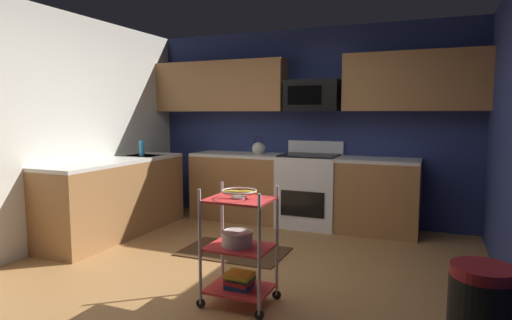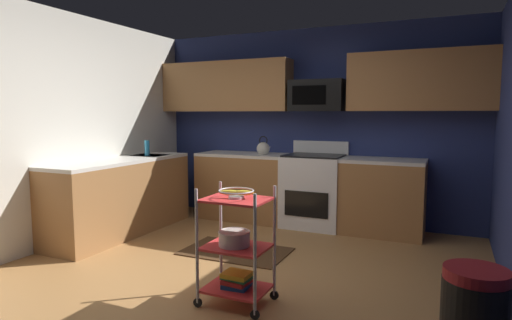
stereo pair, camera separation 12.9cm
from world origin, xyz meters
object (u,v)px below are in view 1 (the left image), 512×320
Objects in this scene: oven_range at (309,190)px; mixing_bowl_large at (237,238)px; book_stack at (240,280)px; kettle at (259,148)px; microwave at (313,96)px; dish_soap_bottle at (142,148)px; rolling_cart at (239,247)px; fruit_bowl at (239,192)px.

mixing_bowl_large is (0.12, -2.49, 0.04)m from oven_range.
oven_range is at bearing 93.18° from book_stack.
mixing_bowl_large is at bearing -71.33° from kettle.
microwave is at bearing 93.07° from book_stack.
kettle reaches higher than mixing_bowl_large.
kettle is at bearing 32.37° from dish_soap_bottle.
microwave is 0.77× the size of rolling_cart.
book_stack is at bearing -86.93° from microwave.
microwave reaches higher than book_stack.
fruit_bowl is (0.14, -2.59, -0.82)m from microwave.
kettle reaches higher than book_stack.
rolling_cart is at bearing -37.52° from dish_soap_bottle.
oven_range is 0.89m from kettle.
kettle is at bearing -179.69° from oven_range.
rolling_cart reaches higher than book_stack.
dish_soap_bottle is at bearing 142.24° from mixing_bowl_large.
rolling_cart is 2.78m from dish_soap_bottle.
fruit_bowl is 1.17× the size of book_stack.
book_stack is (0.02, 0.00, -0.33)m from mixing_bowl_large.
book_stack is at bearing 26.57° from fruit_bowl.
book_stack is at bearing -70.94° from kettle.
kettle is 1.54m from dish_soap_bottle.
fruit_bowl reaches higher than book_stack.
rolling_cart is at bearing -86.82° from oven_range.
oven_range is 2.49m from rolling_cart.
microwave reaches higher than oven_range.
mixing_bowl_large is at bearing 180.00° from rolling_cart.
fruit_bowl is (0.14, -2.49, 0.40)m from oven_range.
rolling_cart reaches higher than fruit_bowl.
oven_range is at bearing 92.76° from mixing_bowl_large.
mixing_bowl_large reaches higher than book_stack.
kettle reaches higher than oven_range.
dish_soap_bottle reaches higher than fruit_bowl.
fruit_bowl is 2.73m from dish_soap_bottle.
mixing_bowl_large is 0.95× the size of kettle.
rolling_cart reaches higher than mixing_bowl_large.
dish_soap_bottle is (-2.16, 1.66, 0.14)m from fruit_bowl.
fruit_bowl is at bearing -70.94° from kettle.
book_stack is 0.88× the size of kettle.
mixing_bowl_large is at bearing -37.76° from dish_soap_bottle.
mixing_bowl_large is at bearing -87.34° from microwave.
oven_range is 1.57× the size of microwave.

